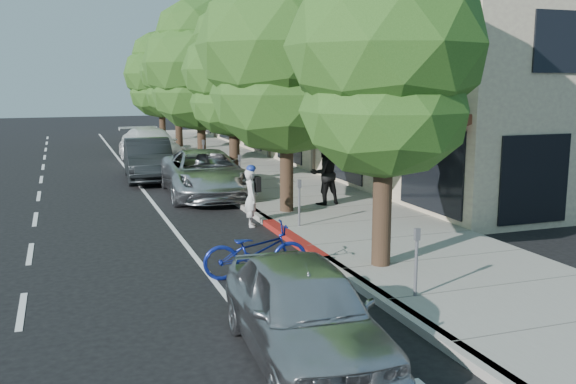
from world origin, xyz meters
name	(u,v)px	position (x,y,z in m)	size (l,w,h in m)	color
ground	(307,252)	(0.00, 0.00, 0.00)	(120.00, 120.00, 0.00)	black
sidewalk	(286,189)	(2.30, 8.00, 0.07)	(4.60, 56.00, 0.15)	gray
curb	(225,193)	(0.00, 8.00, 0.07)	(0.30, 56.00, 0.15)	#9E998E
curb_red_segment	(293,239)	(0.00, 1.00, 0.07)	(0.32, 4.00, 0.15)	maroon
storefront_building	(352,89)	(9.60, 18.00, 3.50)	(10.00, 36.00, 7.00)	beige
street_tree_0	(386,52)	(0.90, -2.00, 4.57)	(4.15, 4.15, 7.30)	black
street_tree_1	(287,49)	(0.90, 4.00, 4.88)	(5.26, 5.26, 8.03)	black
street_tree_2	(233,73)	(0.90, 10.00, 4.28)	(3.93, 3.93, 6.84)	black
street_tree_3	(200,66)	(0.90, 16.00, 4.65)	(5.36, 5.36, 7.76)	black
street_tree_4	(177,73)	(0.90, 22.00, 4.36)	(4.17, 4.17, 7.02)	black
street_tree_5	(161,75)	(0.90, 28.00, 4.28)	(4.75, 4.75, 7.09)	black
cyclist	(251,198)	(-0.49, 3.00, 0.80)	(0.59, 0.38, 1.61)	silver
bicycle	(256,251)	(-1.73, -1.54, 0.57)	(0.75, 2.16, 1.14)	navy
silver_suv	(205,174)	(-0.70, 8.00, 0.80)	(2.66, 5.76, 1.60)	silver
dark_sedan	(148,159)	(-2.06, 12.45, 0.83)	(1.76, 5.05, 1.66)	black
white_pickup	(151,146)	(-1.22, 17.88, 0.83)	(2.33, 5.73, 1.66)	white
dark_suv_far	(141,139)	(-1.15, 22.24, 0.77)	(1.82, 4.52, 1.54)	black
near_car_a	(304,310)	(-2.20, -5.50, 0.74)	(1.75, 4.35, 1.48)	#B1B1B6
pedestrian	(324,173)	(2.35, 4.56, 1.14)	(0.96, 0.75, 1.97)	black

